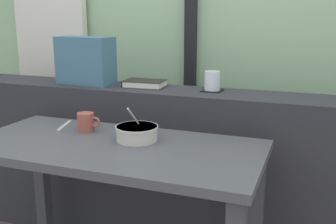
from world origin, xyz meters
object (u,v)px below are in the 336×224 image
at_px(breakfast_table, 114,172).
at_px(juice_glass, 212,81).
at_px(coaster_square, 212,91).
at_px(ceramic_mug, 86,122).
at_px(soup_bowl, 137,133).
at_px(throw_pillow, 85,61).
at_px(closed_book, 144,84).
at_px(fork_utensil, 65,125).

relative_size(breakfast_table, juice_glass, 12.71).
distance_m(coaster_square, ceramic_mug, 0.65).
distance_m(soup_bowl, ceramic_mug, 0.28).
xyz_separation_m(breakfast_table, coaster_square, (0.27, 0.56, 0.27)).
height_order(throw_pillow, soup_bowl, throw_pillow).
bearing_deg(juice_glass, throw_pillow, -177.19).
bearing_deg(juice_glass, coaster_square, 0.00).
bearing_deg(closed_book, soup_bowl, -70.02).
xyz_separation_m(breakfast_table, ceramic_mug, (-0.20, 0.13, 0.17)).
distance_m(breakfast_table, juice_glass, 0.70).
relative_size(coaster_square, soup_bowl, 0.55).
bearing_deg(juice_glass, fork_utensil, -147.83).
bearing_deg(breakfast_table, throw_pillow, 130.02).
height_order(juice_glass, soup_bowl, juice_glass).
bearing_deg(ceramic_mug, fork_utensil, 164.68).
distance_m(coaster_square, closed_book, 0.37).
bearing_deg(fork_utensil, ceramic_mug, -30.72).
bearing_deg(throw_pillow, fork_utensil, -75.76).
bearing_deg(juice_glass, soup_bowl, -112.85).
distance_m(closed_book, fork_utensil, 0.48).
height_order(coaster_square, soup_bowl, coaster_square).
bearing_deg(throw_pillow, soup_bowl, -40.86).
height_order(juice_glass, closed_book, juice_glass).
distance_m(coaster_square, fork_utensil, 0.75).
distance_m(juice_glass, soup_bowl, 0.54).
bearing_deg(coaster_square, throw_pillow, -177.19).
xyz_separation_m(juice_glass, throw_pillow, (-0.71, -0.03, 0.08)).
bearing_deg(fork_utensil, juice_glass, 16.77).
distance_m(closed_book, ceramic_mug, 0.45).
relative_size(juice_glass, closed_book, 0.44).
bearing_deg(coaster_square, ceramic_mug, -137.91).
height_order(throw_pillow, ceramic_mug, throw_pillow).
height_order(coaster_square, ceramic_mug, coaster_square).
bearing_deg(ceramic_mug, closed_book, 76.08).
height_order(coaster_square, juice_glass, juice_glass).
xyz_separation_m(juice_glass, soup_bowl, (-0.20, -0.48, -0.16)).
xyz_separation_m(coaster_square, throw_pillow, (-0.71, -0.03, 0.13)).
xyz_separation_m(closed_book, soup_bowl, (0.17, -0.47, -0.13)).
xyz_separation_m(closed_book, fork_utensil, (-0.25, -0.38, -0.16)).
bearing_deg(ceramic_mug, breakfast_table, -32.06).
bearing_deg(throw_pillow, closed_book, 4.70).
height_order(soup_bowl, ceramic_mug, soup_bowl).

